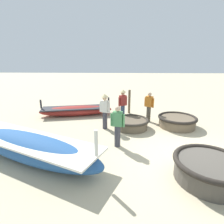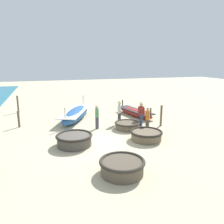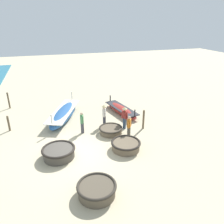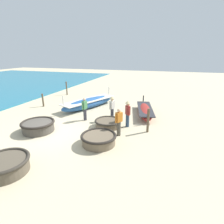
{
  "view_description": "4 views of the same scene",
  "coord_description": "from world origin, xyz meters",
  "px_view_note": "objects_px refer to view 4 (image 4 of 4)",
  "views": [
    {
      "loc": [
        -5.1,
        2.32,
        3.13
      ],
      "look_at": [
        1.84,
        2.62,
        1.06
      ],
      "focal_mm": 28.0,
      "sensor_mm": 36.0,
      "label": 1
    },
    {
      "loc": [
        -2.31,
        -11.0,
        4.35
      ],
      "look_at": [
        2.17,
        3.22,
        0.84
      ],
      "focal_mm": 35.0,
      "sensor_mm": 36.0,
      "label": 2
    },
    {
      "loc": [
        -1.22,
        -11.13,
        7.38
      ],
      "look_at": [
        3.21,
        2.92,
        1.07
      ],
      "focal_mm": 35.0,
      "sensor_mm": 36.0,
      "label": 3
    },
    {
      "loc": [
        6.04,
        -7.83,
        4.37
      ],
      "look_at": [
        2.9,
        2.12,
        0.87
      ],
      "focal_mm": 28.0,
      "sensor_mm": 36.0,
      "label": 4
    }
  ],
  "objects_px": {
    "coracle_weathered": "(5,165)",
    "fisherman_by_coracle": "(85,109)",
    "fisherman_standing_right": "(119,121)",
    "coracle_front_right": "(99,139)",
    "coracle_tilted": "(108,123)",
    "mooring_post_mid_beach": "(43,100)",
    "long_boat_blue_hull": "(89,103)",
    "long_boat_white_hull": "(145,111)",
    "coracle_front_left": "(38,126)",
    "fisherman_with_hat": "(112,107)",
    "mooring_post_inland": "(148,120)",
    "mooring_post_shoreline": "(67,88)",
    "fisherman_hauling": "(128,112)"
  },
  "relations": [
    {
      "from": "fisherman_by_coracle",
      "to": "mooring_post_mid_beach",
      "type": "xyz_separation_m",
      "value": [
        -4.91,
        1.91,
        -0.27
      ]
    },
    {
      "from": "long_boat_white_hull",
      "to": "coracle_front_left",
      "type": "bearing_deg",
      "value": -138.46
    },
    {
      "from": "long_boat_white_hull",
      "to": "fisherman_standing_right",
      "type": "distance_m",
      "value": 4.2
    },
    {
      "from": "long_boat_blue_hull",
      "to": "long_boat_white_hull",
      "type": "relative_size",
      "value": 1.28
    },
    {
      "from": "coracle_weathered",
      "to": "fisherman_by_coracle",
      "type": "distance_m",
      "value": 6.05
    },
    {
      "from": "coracle_front_left",
      "to": "coracle_front_right",
      "type": "height_order",
      "value": "coracle_front_left"
    },
    {
      "from": "coracle_tilted",
      "to": "mooring_post_inland",
      "type": "xyz_separation_m",
      "value": [
        2.47,
        -0.02,
        0.46
      ]
    },
    {
      "from": "coracle_weathered",
      "to": "mooring_post_inland",
      "type": "xyz_separation_m",
      "value": [
        4.78,
        5.36,
        0.39
      ]
    },
    {
      "from": "fisherman_hauling",
      "to": "mooring_post_inland",
      "type": "bearing_deg",
      "value": -17.77
    },
    {
      "from": "fisherman_hauling",
      "to": "mooring_post_mid_beach",
      "type": "xyz_separation_m",
      "value": [
        -7.94,
        2.14,
        -0.39
      ]
    },
    {
      "from": "coracle_front_right",
      "to": "fisherman_hauling",
      "type": "relative_size",
      "value": 1.09
    },
    {
      "from": "coracle_front_left",
      "to": "long_boat_white_hull",
      "type": "relative_size",
      "value": 0.45
    },
    {
      "from": "mooring_post_mid_beach",
      "to": "mooring_post_shoreline",
      "type": "distance_m",
      "value": 4.63
    },
    {
      "from": "mooring_post_inland",
      "to": "mooring_post_shoreline",
      "type": "distance_m",
      "value": 12.06
    },
    {
      "from": "coracle_front_right",
      "to": "mooring_post_mid_beach",
      "type": "bearing_deg",
      "value": 145.9
    },
    {
      "from": "fisherman_standing_right",
      "to": "fisherman_with_hat",
      "type": "height_order",
      "value": "fisherman_with_hat"
    },
    {
      "from": "coracle_tilted",
      "to": "mooring_post_mid_beach",
      "type": "distance_m",
      "value": 7.24
    },
    {
      "from": "coracle_tilted",
      "to": "fisherman_by_coracle",
      "type": "height_order",
      "value": "fisherman_by_coracle"
    },
    {
      "from": "coracle_weathered",
      "to": "long_boat_blue_hull",
      "type": "height_order",
      "value": "long_boat_blue_hull"
    },
    {
      "from": "fisherman_with_hat",
      "to": "mooring_post_mid_beach",
      "type": "relative_size",
      "value": 1.47
    },
    {
      "from": "fisherman_hauling",
      "to": "mooring_post_inland",
      "type": "height_order",
      "value": "fisherman_hauling"
    },
    {
      "from": "fisherman_standing_right",
      "to": "coracle_front_right",
      "type": "bearing_deg",
      "value": -118.61
    },
    {
      "from": "coracle_tilted",
      "to": "coracle_front_right",
      "type": "bearing_deg",
      "value": -82.94
    },
    {
      "from": "coracle_front_left",
      "to": "fisherman_standing_right",
      "type": "height_order",
      "value": "fisherman_standing_right"
    },
    {
      "from": "mooring_post_inland",
      "to": "coracle_front_right",
      "type": "bearing_deg",
      "value": -134.68
    },
    {
      "from": "coracle_tilted",
      "to": "fisherman_hauling",
      "type": "bearing_deg",
      "value": 18.89
    },
    {
      "from": "long_boat_blue_hull",
      "to": "long_boat_white_hull",
      "type": "distance_m",
      "value": 4.77
    },
    {
      "from": "long_boat_blue_hull",
      "to": "mooring_post_shoreline",
      "type": "relative_size",
      "value": 3.77
    },
    {
      "from": "fisherman_standing_right",
      "to": "mooring_post_shoreline",
      "type": "xyz_separation_m",
      "value": [
        -8.21,
        8.1,
        -0.1
      ]
    },
    {
      "from": "long_boat_blue_hull",
      "to": "mooring_post_inland",
      "type": "relative_size",
      "value": 3.85
    },
    {
      "from": "mooring_post_mid_beach",
      "to": "mooring_post_shoreline",
      "type": "relative_size",
      "value": 0.77
    },
    {
      "from": "coracle_front_left",
      "to": "fisherman_with_hat",
      "type": "height_order",
      "value": "fisherman_with_hat"
    },
    {
      "from": "coracle_tilted",
      "to": "fisherman_by_coracle",
      "type": "bearing_deg",
      "value": 161.2
    },
    {
      "from": "long_boat_white_hull",
      "to": "long_boat_blue_hull",
      "type": "bearing_deg",
      "value": 175.82
    },
    {
      "from": "fisherman_standing_right",
      "to": "fisherman_by_coracle",
      "type": "bearing_deg",
      "value": 150.76
    },
    {
      "from": "coracle_tilted",
      "to": "mooring_post_mid_beach",
      "type": "relative_size",
      "value": 1.45
    },
    {
      "from": "long_boat_blue_hull",
      "to": "coracle_front_left",
      "type": "bearing_deg",
      "value": -99.09
    },
    {
      "from": "long_boat_white_hull",
      "to": "mooring_post_mid_beach",
      "type": "height_order",
      "value": "mooring_post_mid_beach"
    },
    {
      "from": "long_boat_blue_hull",
      "to": "long_boat_white_hull",
      "type": "bearing_deg",
      "value": -4.18
    },
    {
      "from": "coracle_front_right",
      "to": "long_boat_white_hull",
      "type": "distance_m",
      "value": 5.58
    },
    {
      "from": "coracle_tilted",
      "to": "coracle_front_right",
      "type": "distance_m",
      "value": 2.25
    },
    {
      "from": "fisherman_standing_right",
      "to": "fisherman_with_hat",
      "type": "bearing_deg",
      "value": 116.1
    },
    {
      "from": "long_boat_blue_hull",
      "to": "mooring_post_mid_beach",
      "type": "height_order",
      "value": "long_boat_blue_hull"
    },
    {
      "from": "mooring_post_shoreline",
      "to": "long_boat_blue_hull",
      "type": "bearing_deg",
      "value": -40.02
    },
    {
      "from": "mooring_post_shoreline",
      "to": "long_boat_white_hull",
      "type": "bearing_deg",
      "value": -23.82
    },
    {
      "from": "coracle_front_right",
      "to": "coracle_weathered",
      "type": "xyz_separation_m",
      "value": [
        -2.59,
        -3.15,
        0.03
      ]
    },
    {
      "from": "coracle_weathered",
      "to": "fisherman_hauling",
      "type": "height_order",
      "value": "fisherman_hauling"
    },
    {
      "from": "fisherman_with_hat",
      "to": "long_boat_blue_hull",
      "type": "bearing_deg",
      "value": 141.14
    },
    {
      "from": "coracle_tilted",
      "to": "fisherman_with_hat",
      "type": "xyz_separation_m",
      "value": [
        -0.11,
        1.25,
        0.7
      ]
    },
    {
      "from": "fisherman_by_coracle",
      "to": "mooring_post_mid_beach",
      "type": "distance_m",
      "value": 5.28
    }
  ]
}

